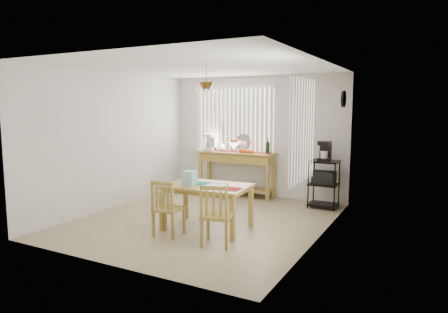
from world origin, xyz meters
The scene contains 10 objects.
ground centered at (0.00, 0.00, -0.01)m, with size 4.00×4.50×0.01m, color gray.
room_shell centered at (0.00, 0.02, 1.69)m, with size 4.20×4.70×2.70m.
sideboard centered at (-0.34, 1.99, 0.72)m, with size 1.71×0.48×0.96m.
sideboard_items centered at (-0.62, 2.00, 1.11)m, with size 1.63×0.41×0.74m.
wire_cart centered at (1.61, 1.81, 0.55)m, with size 0.54×0.43×0.92m.
cart_items centered at (1.61, 1.82, 1.09)m, with size 0.22×0.26×0.38m.
dining_table centered at (0.29, -0.39, 0.63)m, with size 1.38×0.93×0.71m.
table_items centered at (0.17, -0.52, 0.80)m, with size 1.04×0.46×0.23m.
chair_left centered at (-0.05, -0.99, 0.42)m, with size 0.42×0.42×0.86m.
chair_right centered at (0.82, -1.03, 0.43)m, with size 0.50×0.50×0.89m.
Camera 1 is at (3.46, -5.76, 1.96)m, focal length 32.00 mm.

